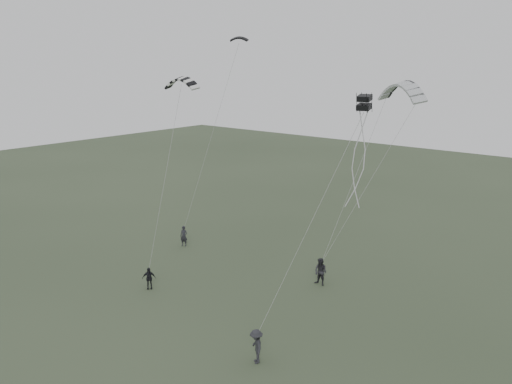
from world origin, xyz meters
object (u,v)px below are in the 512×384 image
Objects in this scene: flyer_left at (184,236)px; flyer_right at (321,272)px; kite_dark_small at (239,38)px; kite_striped at (181,79)px; flyer_far at (256,346)px; flyer_center at (149,278)px; kite_box at (364,102)px; kite_pale_large at (402,83)px.

flyer_right is (13.16, 0.77, 0.10)m from flyer_left.
kite_dark_small is 0.50× the size of kite_striped.
flyer_far is at bearing -75.39° from kite_dark_small.
flyer_left is 8.46m from flyer_center.
kite_dark_small is 1.99× the size of kite_box.
flyer_center is 22.09m from kite_pale_large.
flyer_center is at bearing -151.11° from flyer_far.
kite_pale_large is at bearing 129.58° from flyer_far.
kite_box is (5.05, -4.64, 12.19)m from flyer_right.
kite_pale_large is 1.57× the size of kite_striped.
flyer_far is (2.47, -10.11, -0.05)m from flyer_right.
kite_box is (15.01, -1.31, -0.89)m from kite_striped.
flyer_left is 0.89× the size of flyer_right.
kite_striped is (-12.38, -9.22, 0.31)m from kite_pale_large.
kite_striped is (-9.96, -3.33, 13.08)m from flyer_right.
kite_striped is (-1.16, 4.69, 13.29)m from flyer_center.
kite_box is (2.63, -10.53, -0.58)m from kite_pale_large.
kite_pale_large reaches higher than flyer_right.
flyer_right reaches higher than flyer_center.
kite_striped is at bearing 164.67° from kite_box.
flyer_far is 13.66m from kite_box.
kite_box is at bearing -34.97° from flyer_left.
flyer_left is at bearing 72.36° from flyer_center.
kite_pale_large reaches higher than flyer_far.
kite_pale_large reaches higher than flyer_center.
kite_striped reaches higher than kite_box.
flyer_far is 2.58× the size of kite_box.
flyer_right is at bearing -46.39° from kite_dark_small.
flyer_far is 20.51m from kite_pale_large.
flyer_left is at bearing -174.79° from flyer_right.
kite_striped is at bearing -116.78° from kite_dark_small.
flyer_left is 18.21m from flyer_far.
flyer_left is 13.18m from flyer_right.
flyer_right is at bearing -19.62° from flyer_left.
kite_box is at bearing 104.19° from flyer_far.
kite_dark_small is 0.32× the size of kite_pale_large.
kite_dark_small reaches higher than flyer_left.
kite_box is at bearing -56.19° from kite_dark_small.
flyer_center is 14.14m from kite_striped.
kite_dark_small is 13.34m from kite_pale_large.
flyer_far is 0.41× the size of kite_pale_large.
flyer_far is at bearing -125.56° from kite_box.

